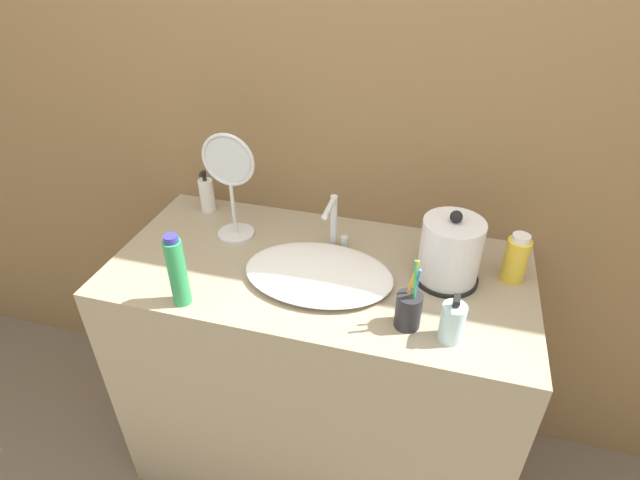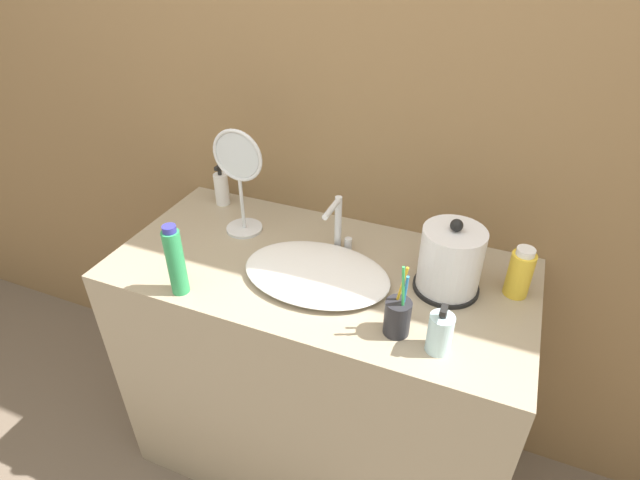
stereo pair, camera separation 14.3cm
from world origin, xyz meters
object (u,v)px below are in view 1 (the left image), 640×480
electric_kettle (450,253)px  vanity_mirror (230,181)px  toothbrush_cup (409,309)px  hand_cream_bottle (177,271)px  faucet (334,222)px  mouthwash_bottle (452,322)px  lotion_bottle (207,195)px  shampoo_bottle (516,259)px

electric_kettle → vanity_mirror: bearing=175.4°
toothbrush_cup → hand_cream_bottle: size_ratio=1.01×
faucet → electric_kettle: (0.35, -0.06, -0.01)m
faucet → vanity_mirror: size_ratio=0.51×
mouthwash_bottle → vanity_mirror: size_ratio=0.40×
faucet → vanity_mirror: vanity_mirror is taller
faucet → vanity_mirror: 0.34m
lotion_bottle → shampoo_bottle: lotion_bottle is taller
electric_kettle → toothbrush_cup: (-0.08, -0.22, -0.04)m
mouthwash_bottle → faucet: bearing=140.7°
electric_kettle → toothbrush_cup: bearing=-110.6°
electric_kettle → vanity_mirror: 0.69m
shampoo_bottle → vanity_mirror: (-0.86, 0.00, 0.13)m
lotion_bottle → hand_cream_bottle: size_ratio=0.70×
mouthwash_bottle → vanity_mirror: vanity_mirror is taller
faucet → electric_kettle: 0.36m
hand_cream_bottle → mouthwash_bottle: bearing=4.1°
toothbrush_cup → shampoo_bottle: bearing=45.8°
toothbrush_cup → mouthwash_bottle: (0.11, -0.02, 0.00)m
toothbrush_cup → hand_cream_bottle: bearing=-173.2°
toothbrush_cup → mouthwash_bottle: bearing=-10.6°
faucet → shampoo_bottle: faucet is taller
lotion_bottle → mouthwash_bottle: size_ratio=1.07×
faucet → vanity_mirror: (-0.33, -0.01, 0.10)m
hand_cream_bottle → vanity_mirror: size_ratio=0.61×
lotion_bottle → vanity_mirror: 0.25m
toothbrush_cup → mouthwash_bottle: 0.11m
electric_kettle → lotion_bottle: (-0.84, 0.18, -0.03)m
electric_kettle → hand_cream_bottle: size_ratio=1.06×
faucet → hand_cream_bottle: 0.49m
lotion_bottle → hand_cream_bottle: hand_cream_bottle is taller
lotion_bottle → hand_cream_bottle: (0.15, -0.48, 0.04)m
faucet → hand_cream_bottle: (-0.33, -0.36, 0.00)m
vanity_mirror → faucet: bearing=1.7°
mouthwash_bottle → hand_cream_bottle: size_ratio=0.66×
hand_cream_bottle → electric_kettle: bearing=23.3°
faucet → mouthwash_bottle: bearing=-39.3°
faucet → toothbrush_cup: size_ratio=0.83×
electric_kettle → hand_cream_bottle: electric_kettle is taller
lotion_bottle → shampoo_bottle: bearing=-7.2°
shampoo_bottle → vanity_mirror: size_ratio=0.42×
electric_kettle → vanity_mirror: vanity_mirror is taller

